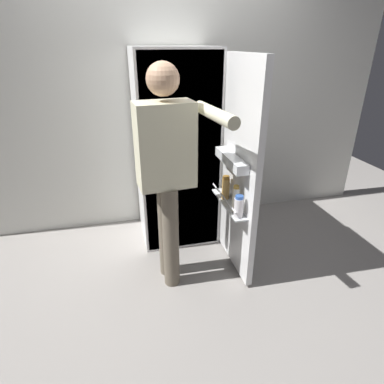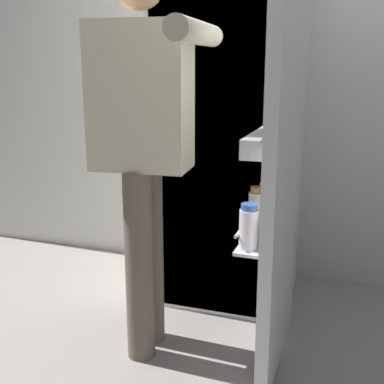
% 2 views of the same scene
% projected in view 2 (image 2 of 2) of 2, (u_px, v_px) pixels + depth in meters
% --- Properties ---
extents(ground_plane, '(6.68, 6.68, 0.00)m').
position_uv_depth(ground_plane, '(198.00, 340.00, 2.31)').
color(ground_plane, gray).
extents(kitchen_wall, '(4.40, 0.10, 2.57)m').
position_uv_depth(kitchen_wall, '(249.00, 54.00, 2.85)').
color(kitchen_wall, silver).
rests_on(kitchen_wall, ground_plane).
extents(refrigerator, '(0.74, 1.29, 1.71)m').
position_uv_depth(refrigerator, '(234.00, 140.00, 2.56)').
color(refrigerator, white).
rests_on(refrigerator, ground_plane).
extents(person, '(0.56, 0.68, 1.64)m').
position_uv_depth(person, '(144.00, 130.00, 2.02)').
color(person, '#665B4C').
rests_on(person, ground_plane).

